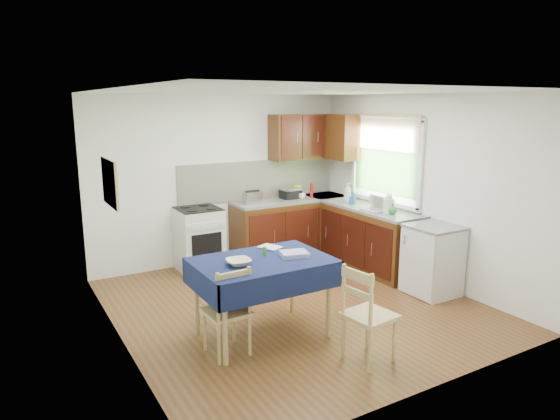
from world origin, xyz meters
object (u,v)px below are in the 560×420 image
chair_near (366,312)px  kettle (389,205)px  toaster (253,198)px  dish_rack (379,208)px  chair_far (228,309)px  sandwich_press (290,193)px  dining_table (262,269)px

chair_near → kettle: 2.54m
toaster → dish_rack: 1.86m
toaster → chair_far: bearing=-141.1°
toaster → dish_rack: (1.33, -1.30, -0.07)m
sandwich_press → kettle: size_ratio=1.08×
chair_near → kettle: (1.80, 1.71, 0.52)m
dish_rack → kettle: kettle is taller
chair_far → sandwich_press: size_ratio=3.18×
toaster → kettle: 2.00m
chair_far → dish_rack: dish_rack is taller
dining_table → chair_near: bearing=-38.7°
toaster → dish_rack: size_ratio=0.61×
dining_table → chair_near: size_ratio=1.45×
chair_far → kettle: size_ratio=3.42×
dining_table → toaster: (1.05, 2.26, 0.27)m
kettle → chair_near: bearing=-136.4°
chair_far → chair_near: 1.28m
chair_near → dish_rack: bearing=-51.0°
chair_far → toaster: bearing=-123.9°
chair_far → toaster: (1.52, 2.46, 0.52)m
dish_rack → kettle: size_ratio=1.69×
kettle → chair_far: bearing=-161.3°
chair_far → toaster: size_ratio=3.32×
kettle → sandwich_press: bearing=111.0°
chair_far → toaster: 2.94m
dining_table → dish_rack: 2.57m
chair_near → dish_rack: dish_rack is taller
sandwich_press → kettle: 1.70m
toaster → chair_near: bearing=-117.9°
chair_near → sandwich_press: 3.54m
dining_table → dish_rack: (2.38, 0.95, 0.20)m
chair_near → kettle: bearing=-53.9°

